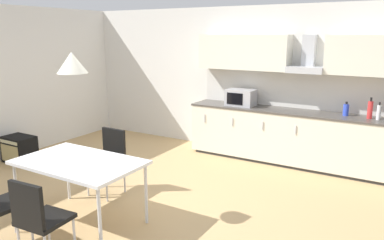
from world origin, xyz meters
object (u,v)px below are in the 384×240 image
Objects in this scene: bottle_red at (370,110)px; guitar_amp at (19,149)px; bottle_white at (379,112)px; bottle_blue at (346,110)px; microwave at (241,98)px; dining_table at (79,165)px; chair_far_left at (109,155)px; chair_near_right at (37,215)px; pendant_lamp at (72,63)px.

bottle_red is 5.61m from guitar_amp.
bottle_white is 0.12m from bottle_red.
bottle_red is (0.34, -0.05, 0.04)m from bottle_blue.
microwave is 3.86m from guitar_amp.
dining_table is (-2.59, -3.21, -0.33)m from bottle_red.
chair_near_right is at bearing -68.65° from chair_far_left.
pendant_lamp is at bearing -130.33° from bottle_white.
dining_table is at bearing -68.85° from chair_far_left.
bottle_blue is at bearing 171.88° from bottle_red.
guitar_amp is at bearing 158.92° from dining_table.
microwave reaches higher than bottle_white.
bottle_blue is (1.71, 0.06, -0.05)m from microwave.
chair_far_left is at bearing -141.69° from bottle_white.
pendant_lamp is (-0.55, -3.20, 0.79)m from microwave.
pendant_lamp is at bearing -68.85° from chair_far_left.
microwave is 3.26m from dining_table.
guitar_amp is 1.63× the size of pendant_lamp.
bottle_red reaches higher than bottle_white.
bottle_white is 0.30× the size of chair_near_right.
microwave is at bearing -179.66° from bottle_red.
microwave is 1.84× the size of bottle_white.
chair_near_right is at bearing -68.45° from dining_table.
dining_table reaches higher than guitar_amp.
dining_table is at bearing -21.08° from guitar_amp.
pendant_lamp is (-2.59, -3.21, 0.79)m from bottle_red.
guitar_amp is (-2.80, 1.76, -0.31)m from chair_near_right.
bottle_blue is 3.58m from chair_far_left.
microwave is at bearing 36.44° from guitar_amp.
bottle_white reaches higher than guitar_amp.
bottle_white is 1.23× the size of bottle_blue.
chair_far_left is at bearing -136.29° from bottle_blue.
microwave is 2.04m from bottle_red.
microwave is at bearing 86.73° from chair_near_right.
chair_far_left is 1.67× the size of guitar_amp.
guitar_amp is (-3.03, -2.24, -0.81)m from microwave.
bottle_red reaches higher than chair_near_right.
bottle_blue is at bearing 64.52° from chair_near_right.
bottle_white is 4.26m from pendant_lamp.
microwave reaches higher than chair_far_left.
bottle_red reaches higher than microwave.
guitar_amp is at bearing 175.98° from chair_far_left.
chair_far_left is (-2.56, -2.45, -0.45)m from bottle_blue.
dining_table is 1.12m from pendant_lamp.
bottle_white is 5.71m from guitar_amp.
bottle_white is at bearing 23.26° from guitar_amp.
microwave is at bearing 70.27° from chair_far_left.
bottle_blue is 3.97m from dining_table.
dining_table is (-2.71, -3.19, -0.31)m from bottle_white.
microwave is at bearing 80.30° from dining_table.
microwave is 3.34m from pendant_lamp.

